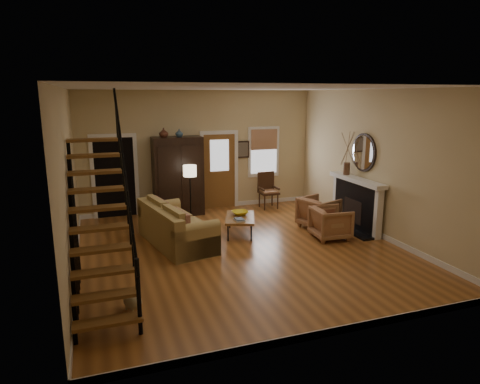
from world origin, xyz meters
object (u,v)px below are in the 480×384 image
object	(u,v)px
armchair_left	(331,223)
floor_lamp	(190,194)
armoire	(178,176)
sofa	(176,225)
armchair_right	(319,212)
side_chair	(269,191)
coffee_table	(240,225)

from	to	relation	value
armchair_left	floor_lamp	bearing A→B (deg)	53.24
armoire	armchair_left	distance (m)	4.26
sofa	armchair_right	world-z (taller)	sofa
side_chair	coffee_table	bearing A→B (deg)	-128.13
armchair_right	coffee_table	bearing A→B (deg)	68.13
armchair_right	armchair_left	bearing A→B (deg)	149.60
sofa	floor_lamp	world-z (taller)	floor_lamp
armoire	side_chair	distance (m)	2.61
coffee_table	armchair_right	world-z (taller)	armchair_right
sofa	side_chair	distance (m)	3.73
armoire	sofa	xyz separation A→B (m)	(-0.51, -2.32, -0.63)
coffee_table	armchair_left	xyz separation A→B (m)	(1.83, -0.93, 0.15)
armchair_left	armchair_right	size ratio (longest dim) A/B	0.96
floor_lamp	armchair_right	bearing A→B (deg)	-27.53
side_chair	armoire	bearing A→B (deg)	175.52
sofa	floor_lamp	bearing A→B (deg)	55.02
armchair_left	side_chair	xyz separation A→B (m)	(-0.29, 2.90, 0.15)
side_chair	sofa	bearing A→B (deg)	-145.27
armoire	armchair_right	size ratio (longest dim) A/B	2.56
floor_lamp	side_chair	size ratio (longest dim) A/B	1.43
armoire	side_chair	world-z (taller)	armoire
coffee_table	armchair_right	bearing A→B (deg)	-2.58
sofa	armoire	bearing A→B (deg)	65.96
sofa	armchair_left	world-z (taller)	sofa
armchair_left	floor_lamp	xyz separation A→B (m)	(-2.68, 2.33, 0.37)
sofa	coffee_table	xyz separation A→B (m)	(1.52, 0.15, -0.21)
armoire	armchair_right	bearing A→B (deg)	-36.99
sofa	side_chair	size ratio (longest dim) A/B	2.23
armoire	coffee_table	size ratio (longest dim) A/B	1.90
armoire	floor_lamp	bearing A→B (deg)	-78.68
side_chair	armchair_right	bearing A→B (deg)	-77.62
armoire	coffee_table	bearing A→B (deg)	-65.22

